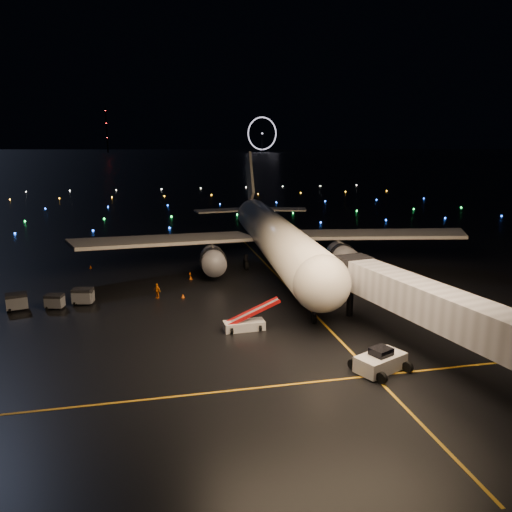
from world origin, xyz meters
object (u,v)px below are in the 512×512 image
Objects in this scene: airliner at (271,212)px; pushback_tug at (381,359)px; baggage_cart_1 at (83,296)px; crew_c at (157,291)px; baggage_cart_0 at (84,297)px; baggage_cart_2 at (55,302)px; baggage_cart_4 at (17,302)px; belt_loader at (244,316)px.

airliner reaches higher than pushback_tug.
pushback_tug is 1.93× the size of baggage_cart_1.
pushback_tug is 2.30× the size of crew_c.
airliner reaches higher than crew_c.
baggage_cart_0 is 1.04× the size of baggage_cart_2.
airliner reaches higher than baggage_cart_4.
pushback_tug is at bearing -48.96° from baggage_cart_4.
crew_c is at bearing 20.91° from baggage_cart_2.
baggage_cart_1 is (-25.50, 22.80, -0.07)m from pushback_tug.
baggage_cart_0 is 7.04m from baggage_cart_4.
baggage_cart_4 is (-15.17, -0.98, 0.02)m from crew_c.
baggage_cart_2 is at bearing -153.62° from baggage_cart_0.
airliner is 29.41m from baggage_cart_1.
baggage_cart_1 is (-16.43, 11.65, -0.50)m from belt_loader.
crew_c is at bearing 16.02° from baggage_cart_1.
belt_loader reaches higher than baggage_cart_1.
baggage_cart_0 is at bearing 37.69° from baggage_cart_1.
crew_c is at bearing 102.31° from pushback_tug.
pushback_tug is 34.15m from baggage_cart_0.
airliner is at bearing 66.10° from pushback_tug.
belt_loader is at bearing -39.93° from baggage_cart_4.
belt_loader is 2.68× the size of baggage_cart_4.
baggage_cart_0 is (-25.16, -13.13, -7.23)m from airliner.
baggage_cart_0 is 0.17m from baggage_cart_1.
airliner is 31.42× the size of crew_c.
airliner is 26.37× the size of baggage_cart_1.
crew_c is 8.30m from baggage_cart_1.
baggage_cart_2 is (-11.19, -1.36, -0.11)m from crew_c.
baggage_cart_2 is (-19.33, 10.73, -0.62)m from belt_loader.
airliner is 30.30× the size of baggage_cart_2.
baggage_cart_0 is 0.90× the size of baggage_cart_1.
belt_loader is 22.12m from baggage_cart_2.
baggage_cart_2 is 0.86× the size of baggage_cart_4.
belt_loader reaches higher than baggage_cart_2.
crew_c is at bearing 11.00° from baggage_cart_0.
belt_loader is 20.15m from baggage_cart_1.
baggage_cart_2 is at bearing 148.54° from belt_loader.
baggage_cart_2 is (-28.40, 21.88, -0.19)m from pushback_tug.
crew_c is (-17.01, -12.76, -7.15)m from airliner.
airliner is 32.36m from baggage_cart_2.
crew_c reaches higher than baggage_cart_0.
pushback_tug is at bearing -53.31° from belt_loader.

